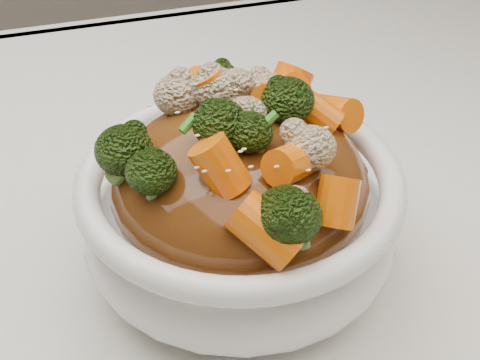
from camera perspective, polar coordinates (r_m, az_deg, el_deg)
name	(u,v)px	position (r m, az deg, el deg)	size (l,w,h in m)	color
tablecloth	(269,281)	(0.46, 2.46, -8.57)	(1.20, 0.80, 0.04)	silver
bowl	(240,217)	(0.42, 0.00, -3.17)	(0.20, 0.20, 0.08)	white
sauce_base	(240,184)	(0.40, 0.00, -0.31)	(0.16, 0.16, 0.09)	#53290E
carrots	(240,103)	(0.37, 0.00, 6.58)	(0.16, 0.16, 0.05)	orange
broccoli	(240,105)	(0.37, 0.00, 6.46)	(0.16, 0.16, 0.04)	black
cauliflower	(240,107)	(0.37, 0.00, 6.22)	(0.16, 0.16, 0.03)	beige
scallions	(240,102)	(0.37, 0.00, 6.70)	(0.12, 0.12, 0.02)	#2D7B1C
sesame_seeds	(240,102)	(0.37, 0.00, 6.70)	(0.14, 0.14, 0.01)	beige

